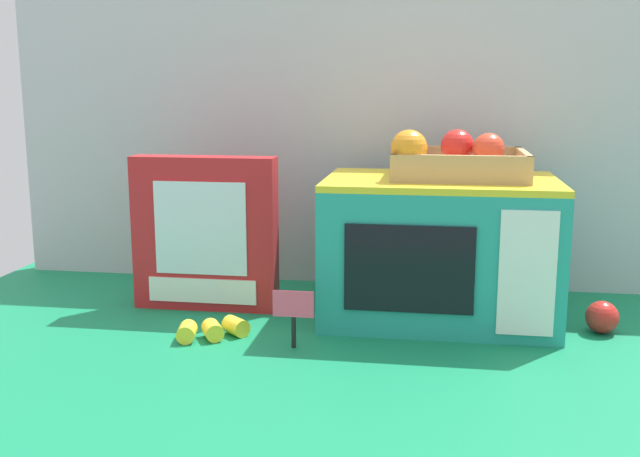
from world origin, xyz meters
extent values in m
plane|color=#147A4C|center=(0.00, 0.00, 0.00)|extent=(1.70, 1.70, 0.00)
cube|color=#B7BABF|center=(0.00, 0.23, 0.31)|extent=(1.61, 0.03, 0.63)
cube|color=teal|center=(0.15, 0.00, 0.13)|extent=(0.43, 0.29, 0.26)
cube|color=yellow|center=(0.15, 0.00, 0.26)|extent=(0.43, 0.29, 0.01)
cube|color=black|center=(0.10, -0.15, 0.13)|extent=(0.22, 0.01, 0.15)
cube|color=white|center=(0.30, -0.15, 0.13)|extent=(0.09, 0.01, 0.21)
cube|color=tan|center=(0.19, 0.02, 0.28)|extent=(0.25, 0.21, 0.03)
cube|color=tan|center=(0.19, -0.08, 0.31)|extent=(0.25, 0.01, 0.02)
cube|color=tan|center=(0.19, 0.12, 0.31)|extent=(0.25, 0.01, 0.02)
cube|color=tan|center=(0.07, 0.02, 0.31)|extent=(0.01, 0.21, 0.02)
cube|color=tan|center=(0.30, 0.02, 0.31)|extent=(0.01, 0.21, 0.02)
sphere|color=red|center=(0.18, 0.03, 0.33)|extent=(0.06, 0.06, 0.06)
sphere|color=orange|center=(0.09, -0.05, 0.33)|extent=(0.07, 0.07, 0.07)
sphere|color=#E04228|center=(0.24, 0.01, 0.32)|extent=(0.06, 0.06, 0.06)
sphere|color=#72287F|center=(0.09, 0.10, 0.32)|extent=(0.05, 0.05, 0.05)
cube|color=red|center=(-0.30, -0.01, 0.15)|extent=(0.29, 0.05, 0.30)
cube|color=silver|center=(-0.30, -0.04, 0.17)|extent=(0.18, 0.00, 0.18)
cube|color=white|center=(-0.30, -0.04, 0.04)|extent=(0.22, 0.00, 0.05)
cylinder|color=black|center=(-0.09, -0.21, 0.03)|extent=(0.01, 0.01, 0.06)
cube|color=#F44C6B|center=(-0.09, -0.22, 0.08)|extent=(0.07, 0.00, 0.05)
cylinder|color=yellow|center=(-0.28, -0.21, 0.02)|extent=(0.04, 0.05, 0.03)
cylinder|color=yellow|center=(-0.24, -0.19, 0.02)|extent=(0.05, 0.05, 0.03)
cylinder|color=yellow|center=(-0.20, -0.17, 0.02)|extent=(0.05, 0.05, 0.03)
sphere|color=red|center=(0.45, -0.05, 0.03)|extent=(0.06, 0.06, 0.06)
camera|label=1|loc=(0.14, -1.39, 0.44)|focal=41.59mm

